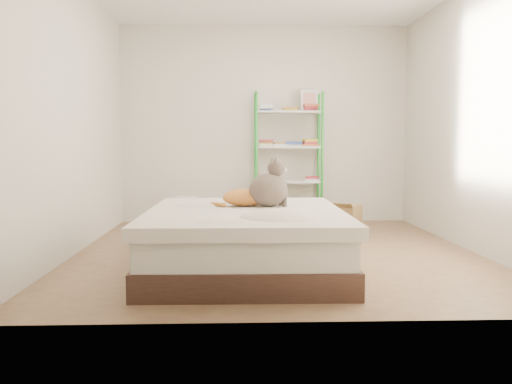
{
  "coord_description": "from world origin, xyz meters",
  "views": [
    {
      "loc": [
        -0.38,
        -5.16,
        1.03
      ],
      "look_at": [
        -0.21,
        -0.47,
        0.62
      ],
      "focal_mm": 38.0,
      "sensor_mm": 36.0,
      "label": 1
    }
  ],
  "objects_px": {
    "bed": "(245,240)",
    "cardboard_box": "(338,219)",
    "shelf_unit": "(289,157)",
    "white_bin": "(188,211)",
    "orange_cat": "(246,195)",
    "grey_cat": "(268,183)"
  },
  "relations": [
    {
      "from": "bed",
      "to": "cardboard_box",
      "type": "height_order",
      "value": "bed"
    },
    {
      "from": "bed",
      "to": "shelf_unit",
      "type": "relative_size",
      "value": 1.14
    },
    {
      "from": "white_bin",
      "to": "orange_cat",
      "type": "bearing_deg",
      "value": -73.0
    },
    {
      "from": "cardboard_box",
      "to": "white_bin",
      "type": "height_order",
      "value": "cardboard_box"
    },
    {
      "from": "orange_cat",
      "to": "white_bin",
      "type": "height_order",
      "value": "orange_cat"
    },
    {
      "from": "bed",
      "to": "white_bin",
      "type": "height_order",
      "value": "bed"
    },
    {
      "from": "shelf_unit",
      "to": "cardboard_box",
      "type": "bearing_deg",
      "value": -57.34
    },
    {
      "from": "bed",
      "to": "cardboard_box",
      "type": "relative_size",
      "value": 3.2
    },
    {
      "from": "bed",
      "to": "grey_cat",
      "type": "height_order",
      "value": "grey_cat"
    },
    {
      "from": "white_bin",
      "to": "cardboard_box",
      "type": "bearing_deg",
      "value": -20.81
    },
    {
      "from": "bed",
      "to": "orange_cat",
      "type": "height_order",
      "value": "orange_cat"
    },
    {
      "from": "white_bin",
      "to": "bed",
      "type": "bearing_deg",
      "value": -74.79
    },
    {
      "from": "white_bin",
      "to": "grey_cat",
      "type": "bearing_deg",
      "value": -69.07
    },
    {
      "from": "bed",
      "to": "orange_cat",
      "type": "relative_size",
      "value": 4.16
    },
    {
      "from": "orange_cat",
      "to": "white_bin",
      "type": "relative_size",
      "value": 1.29
    },
    {
      "from": "grey_cat",
      "to": "cardboard_box",
      "type": "height_order",
      "value": "grey_cat"
    },
    {
      "from": "cardboard_box",
      "to": "shelf_unit",
      "type": "bearing_deg",
      "value": 151.91
    },
    {
      "from": "shelf_unit",
      "to": "cardboard_box",
      "type": "xyz_separation_m",
      "value": [
        0.51,
        -0.8,
        -0.7
      ]
    },
    {
      "from": "grey_cat",
      "to": "cardboard_box",
      "type": "distance_m",
      "value": 1.97
    },
    {
      "from": "orange_cat",
      "to": "shelf_unit",
      "type": "distance_m",
      "value": 2.5
    },
    {
      "from": "shelf_unit",
      "to": "cardboard_box",
      "type": "distance_m",
      "value": 1.18
    },
    {
      "from": "orange_cat",
      "to": "cardboard_box",
      "type": "bearing_deg",
      "value": 45.3
    }
  ]
}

